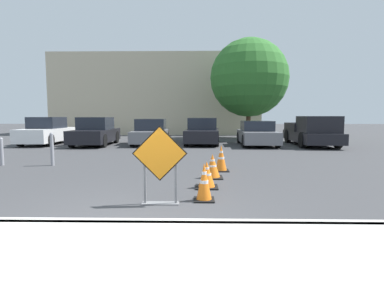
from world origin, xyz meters
TOP-DOWN VIEW (x-y plane):
  - ground_plane at (0.00, 10.00)m, footprint 96.00×96.00m
  - sidewalk_strip at (0.00, -1.24)m, footprint 24.85×2.48m
  - curb_lip at (0.00, 0.00)m, footprint 24.85×0.20m
  - road_closed_sign at (0.37, 1.24)m, footprint 1.01×0.20m
  - traffic_cone_nearest at (1.19, 1.52)m, footprint 0.40×0.40m
  - traffic_cone_second at (1.27, 2.57)m, footprint 0.51×0.51m
  - traffic_cone_third at (1.45, 3.65)m, footprint 0.54×0.54m
  - traffic_cone_fourth at (1.76, 4.65)m, footprint 0.46×0.46m
  - parked_car_nearest at (-7.67, 12.99)m, footprint 1.85×4.32m
  - parked_car_second at (-4.67, 12.48)m, footprint 1.94×4.22m
  - parked_car_third at (-1.66, 13.18)m, footprint 2.03×4.46m
  - parked_car_fourth at (1.35, 13.16)m, footprint 2.08×4.31m
  - parked_car_fifth at (4.35, 12.50)m, footprint 2.01×4.11m
  - pickup_truck at (7.34, 12.27)m, footprint 2.20×5.14m
  - bollard_nearest at (-3.73, 5.54)m, footprint 0.12×0.12m
  - bollard_second at (-5.42, 5.54)m, footprint 0.12×0.12m
  - building_facade_backdrop at (-2.65, 23.72)m, footprint 18.17×5.00m
  - street_tree_behind_lot at (4.67, 17.32)m, footprint 5.46×5.46m

SIDE VIEW (x-z plane):
  - ground_plane at x=0.00m, z-range 0.00..0.00m
  - sidewalk_strip at x=0.00m, z-range 0.00..0.14m
  - curb_lip at x=0.00m, z-range 0.00..0.14m
  - traffic_cone_second at x=1.27m, z-range -0.01..0.60m
  - traffic_cone_third at x=1.45m, z-range -0.01..0.63m
  - traffic_cone_nearest at x=1.19m, z-range -0.01..0.73m
  - traffic_cone_fourth at x=1.76m, z-range -0.01..0.77m
  - bollard_second at x=-5.42m, z-range 0.03..0.95m
  - bollard_nearest at x=-3.73m, z-range 0.03..1.12m
  - parked_car_fifth at x=4.35m, z-range -0.04..1.31m
  - parked_car_third at x=-1.66m, z-range -0.06..1.40m
  - parked_car_fourth at x=1.35m, z-range -0.06..1.46m
  - parked_car_second at x=-4.67m, z-range -0.07..1.50m
  - parked_car_nearest at x=-7.67m, z-range -0.07..1.50m
  - pickup_truck at x=7.34m, z-range -0.08..1.55m
  - road_closed_sign at x=0.37m, z-range 0.08..1.54m
  - building_facade_backdrop at x=-2.65m, z-range 0.00..7.00m
  - street_tree_behind_lot at x=4.67m, z-range 0.78..7.82m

